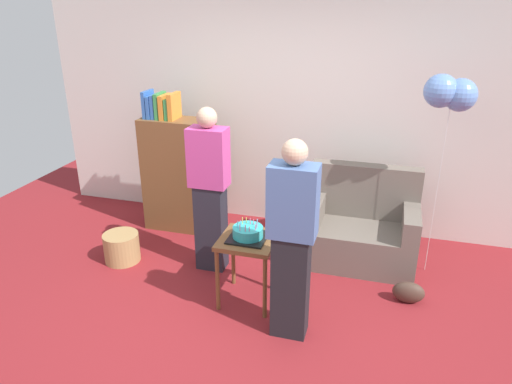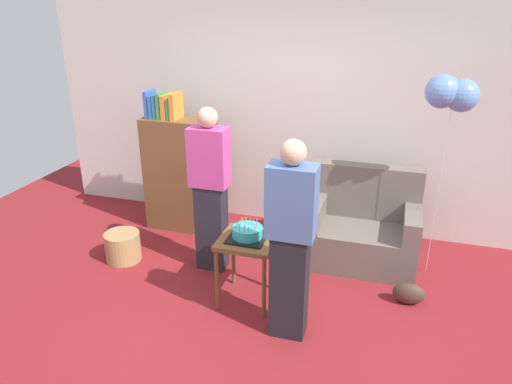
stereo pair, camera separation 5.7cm
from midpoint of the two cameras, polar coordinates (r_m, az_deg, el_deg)
The scene contains 11 objects.
ground_plane at distance 4.16m, azimuth -0.97°, elevation -15.21°, with size 8.00×8.00×0.00m, color maroon.
wall_back at distance 5.41m, azimuth 5.71°, elevation 9.64°, with size 6.00×0.10×2.70m, color silver.
couch at distance 4.97m, azimuth 12.89°, elevation -4.44°, with size 1.10×0.70×0.96m.
bookshelf at distance 5.49m, azimuth -8.74°, elevation 2.45°, with size 0.80×0.36×1.59m.
side_table at distance 4.14m, azimuth -0.62°, elevation -6.73°, with size 0.48×0.48×0.62m.
birthday_cake at distance 4.07m, azimuth -0.63°, elevation -4.93°, with size 0.32×0.32×0.17m.
person_blowing_candles at distance 4.54m, azimuth -5.14°, elevation 0.25°, with size 0.36×0.22×1.63m.
person_holding_cake at distance 3.60m, azimuth 4.62°, elevation -5.94°, with size 0.36×0.22×1.63m.
wicker_basket at distance 5.11m, azimuth -15.35°, elevation -6.31°, with size 0.36×0.36×0.30m, color #A88451.
handbag at distance 4.52m, azimuth 18.18°, elevation -11.50°, with size 0.28×0.14×0.20m, color #473328.
balloon_bunch at distance 4.52m, azimuth 22.76°, elevation 10.84°, with size 0.46×0.31×1.93m.
Camera 2 is at (1.05, -3.12, 2.54)m, focal length 33.37 mm.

